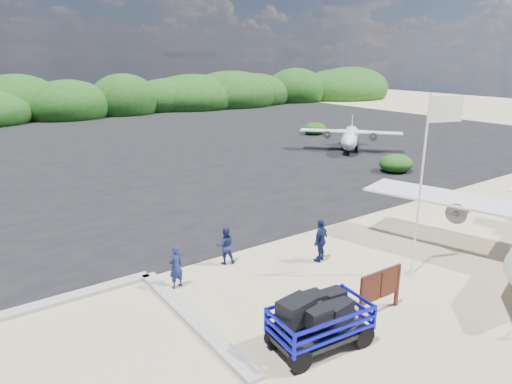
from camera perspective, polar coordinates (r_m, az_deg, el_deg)
ground at (r=16.09m, az=9.35°, el=-12.89°), size 160.00×160.00×0.00m
asphalt_apron at (r=41.78m, az=-20.77°, el=4.78°), size 90.00×50.00×0.04m
lagoon at (r=13.81m, az=-25.89°, el=-20.05°), size 9.00×7.00×0.40m
vegetation_band at (r=66.03m, az=-26.53°, el=8.16°), size 124.00×8.00×4.40m
baggage_cart at (r=13.72m, az=7.88°, el=-18.58°), size 3.18×2.01×1.51m
flagpole at (r=18.32m, az=18.81°, el=-9.75°), size 1.45×0.99×6.69m
signboard at (r=15.56m, az=15.01°, el=-14.40°), size 1.87×0.22×1.54m
crew_a at (r=16.40m, az=-10.00°, el=-9.16°), size 0.66×0.51×1.60m
crew_b at (r=17.99m, az=-3.84°, el=-6.69°), size 0.90×0.82×1.51m
crew_c at (r=18.28m, az=8.09°, el=-5.99°), size 1.12×0.78×1.77m
aircraft_large at (r=45.86m, az=-1.40°, el=6.85°), size 17.69×17.69×4.29m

